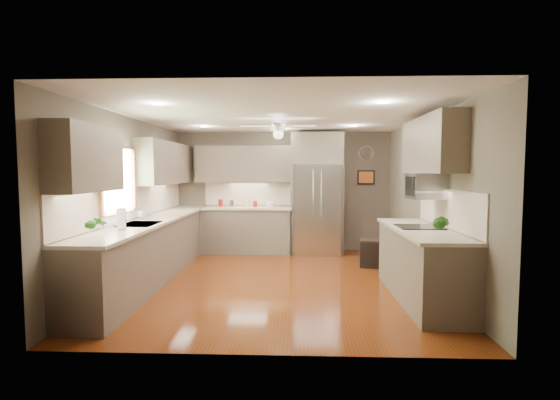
# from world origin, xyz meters

# --- Properties ---
(floor) EXTENTS (5.00, 5.00, 0.00)m
(floor) POSITION_xyz_m (0.00, 0.00, 0.00)
(floor) COLOR #4C250A
(floor) RESTS_ON ground
(ceiling) EXTENTS (5.00, 5.00, 0.00)m
(ceiling) POSITION_xyz_m (0.00, 0.00, 2.50)
(ceiling) COLOR white
(ceiling) RESTS_ON ground
(wall_back) EXTENTS (4.50, 0.00, 4.50)m
(wall_back) POSITION_xyz_m (0.00, 2.50, 1.25)
(wall_back) COLOR brown
(wall_back) RESTS_ON ground
(wall_front) EXTENTS (4.50, 0.00, 4.50)m
(wall_front) POSITION_xyz_m (0.00, -2.50, 1.25)
(wall_front) COLOR brown
(wall_front) RESTS_ON ground
(wall_left) EXTENTS (0.00, 5.00, 5.00)m
(wall_left) POSITION_xyz_m (-2.25, 0.00, 1.25)
(wall_left) COLOR brown
(wall_left) RESTS_ON ground
(wall_right) EXTENTS (0.00, 5.00, 5.00)m
(wall_right) POSITION_xyz_m (2.25, 0.00, 1.25)
(wall_right) COLOR brown
(wall_right) RESTS_ON ground
(canister_a) EXTENTS (0.11, 0.11, 0.15)m
(canister_a) POSITION_xyz_m (-1.28, 2.26, 1.02)
(canister_a) COLOR maroon
(canister_a) RESTS_ON back_run
(canister_b) EXTENTS (0.11, 0.11, 0.16)m
(canister_b) POSITION_xyz_m (-1.04, 2.19, 1.01)
(canister_b) COLOR silver
(canister_b) RESTS_ON back_run
(canister_c) EXTENTS (0.12, 0.12, 0.20)m
(canister_c) POSITION_xyz_m (-0.74, 2.24, 1.03)
(canister_c) COLOR beige
(canister_c) RESTS_ON back_run
(canister_d) EXTENTS (0.10, 0.10, 0.13)m
(canister_d) POSITION_xyz_m (-0.56, 2.22, 1.00)
(canister_d) COLOR maroon
(canister_d) RESTS_ON back_run
(soap_bottle) EXTENTS (0.10, 0.10, 0.18)m
(soap_bottle) POSITION_xyz_m (-2.07, 0.01, 1.03)
(soap_bottle) COLOR white
(soap_bottle) RESTS_ON left_run
(potted_plant_left) EXTENTS (0.18, 0.13, 0.33)m
(potted_plant_left) POSITION_xyz_m (-1.95, -1.70, 1.10)
(potted_plant_left) COLOR #245E1A
(potted_plant_left) RESTS_ON left_run
(potted_plant_right) EXTENTS (0.21, 0.19, 0.31)m
(potted_plant_right) POSITION_xyz_m (1.92, -1.50, 1.10)
(potted_plant_right) COLOR #245E1A
(potted_plant_right) RESTS_ON right_run
(bowl) EXTENTS (0.21, 0.21, 0.05)m
(bowl) POSITION_xyz_m (-0.24, 2.18, 0.96)
(bowl) COLOR beige
(bowl) RESTS_ON back_run
(left_run) EXTENTS (0.65, 4.70, 1.45)m
(left_run) POSITION_xyz_m (-1.95, 0.15, 0.48)
(left_run) COLOR brown
(left_run) RESTS_ON ground
(back_run) EXTENTS (1.85, 0.65, 1.45)m
(back_run) POSITION_xyz_m (-0.72, 2.20, 0.48)
(back_run) COLOR brown
(back_run) RESTS_ON ground
(uppers) EXTENTS (4.50, 4.70, 0.95)m
(uppers) POSITION_xyz_m (-0.74, 0.71, 1.87)
(uppers) COLOR brown
(uppers) RESTS_ON wall_left
(window) EXTENTS (0.05, 1.12, 0.92)m
(window) POSITION_xyz_m (-2.22, -0.50, 1.55)
(window) COLOR #BFF2B2
(window) RESTS_ON wall_left
(sink) EXTENTS (0.50, 0.70, 0.32)m
(sink) POSITION_xyz_m (-1.93, -0.50, 0.91)
(sink) COLOR silver
(sink) RESTS_ON left_run
(refrigerator) EXTENTS (1.06, 0.75, 2.45)m
(refrigerator) POSITION_xyz_m (0.70, 2.16, 1.19)
(refrigerator) COLOR silver
(refrigerator) RESTS_ON ground
(right_run) EXTENTS (0.70, 2.20, 1.45)m
(right_run) POSITION_xyz_m (1.93, -0.80, 0.48)
(right_run) COLOR brown
(right_run) RESTS_ON ground
(microwave) EXTENTS (0.43, 0.55, 0.34)m
(microwave) POSITION_xyz_m (2.03, -0.55, 1.48)
(microwave) COLOR silver
(microwave) RESTS_ON wall_right
(ceiling_fan) EXTENTS (1.18, 1.18, 0.32)m
(ceiling_fan) POSITION_xyz_m (-0.00, 0.30, 2.33)
(ceiling_fan) COLOR white
(ceiling_fan) RESTS_ON ceiling
(recessed_lights) EXTENTS (2.84, 3.14, 0.01)m
(recessed_lights) POSITION_xyz_m (-0.04, 0.40, 2.49)
(recessed_lights) COLOR white
(recessed_lights) RESTS_ON ceiling
(wall_clock) EXTENTS (0.30, 0.03, 0.30)m
(wall_clock) POSITION_xyz_m (1.75, 2.48, 2.05)
(wall_clock) COLOR white
(wall_clock) RESTS_ON wall_back
(framed_print) EXTENTS (0.36, 0.03, 0.30)m
(framed_print) POSITION_xyz_m (1.75, 2.48, 1.55)
(framed_print) COLOR black
(framed_print) RESTS_ON wall_back
(stool) EXTENTS (0.45, 0.45, 0.48)m
(stool) POSITION_xyz_m (1.62, 1.04, 0.24)
(stool) COLOR black
(stool) RESTS_ON ground
(paper_towel) EXTENTS (0.11, 0.11, 0.28)m
(paper_towel) POSITION_xyz_m (-1.93, -1.08, 1.08)
(paper_towel) COLOR white
(paper_towel) RESTS_ON left_run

